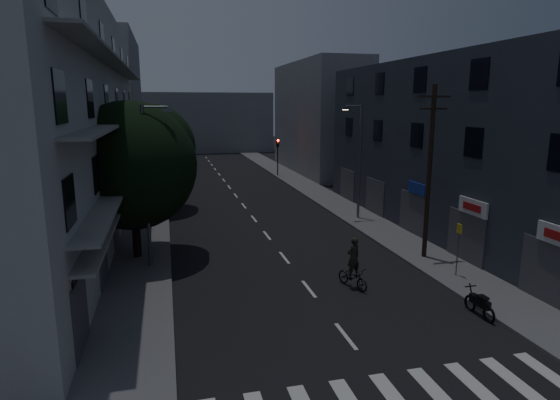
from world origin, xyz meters
name	(u,v)px	position (x,y,z in m)	size (l,w,h in m)	color
ground	(243,205)	(0.00, 25.00, 0.00)	(160.00, 160.00, 0.00)	black
sidewalk_left	(149,208)	(-7.50, 25.00, 0.07)	(3.00, 90.00, 0.15)	#565659
sidewalk_right	(329,199)	(7.50, 25.00, 0.07)	(3.00, 90.00, 0.15)	#565659
lane_markings	(232,191)	(0.00, 31.25, 0.01)	(0.15, 60.50, 0.01)	beige
building_left	(61,124)	(-11.98, 18.00, 6.99)	(7.00, 36.00, 14.00)	#AFAEA9
building_right	(455,147)	(11.99, 14.00, 5.50)	(6.19, 28.00, 11.00)	#282C36
building_far_left	(112,105)	(-12.00, 48.00, 8.00)	(6.00, 20.00, 16.00)	slate
building_far_right	(318,118)	(12.00, 42.00, 6.50)	(6.00, 20.00, 13.00)	slate
building_far_end	(200,123)	(0.00, 70.00, 5.00)	(24.00, 8.00, 10.00)	slate
tree_near	(133,161)	(-7.65, 12.79, 5.31)	(6.68, 6.68, 8.24)	black
tree_mid	(147,144)	(-7.37, 24.53, 5.21)	(6.58, 6.58, 8.10)	black
tree_far	(149,145)	(-7.63, 36.60, 4.13)	(5.13, 5.13, 6.35)	black
traffic_signal_far_right	(278,149)	(6.36, 39.19, 3.10)	(0.28, 0.37, 4.10)	black
traffic_signal_far_left	(162,152)	(-6.44, 39.05, 3.10)	(0.28, 0.37, 4.10)	black
street_lamp_left_near	(148,179)	(-6.88, 11.02, 4.60)	(1.51, 0.25, 8.00)	#595D61
street_lamp_right	(358,156)	(7.15, 18.06, 4.60)	(1.51, 0.25, 8.00)	slate
street_lamp_left_far	(150,147)	(-7.27, 29.04, 4.60)	(1.51, 0.25, 8.00)	#56585D
utility_pole	(429,169)	(7.25, 9.04, 4.87)	(1.80, 0.24, 9.00)	black
bus_stop_sign	(459,240)	(7.23, 6.11, 1.89)	(0.06, 0.35, 2.52)	#595B60
motorcycle	(480,305)	(5.72, 2.32, 0.46)	(0.52, 1.80, 1.15)	black
cyclist	(353,271)	(1.98, 6.19, 0.80)	(1.26, 1.99, 2.38)	black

